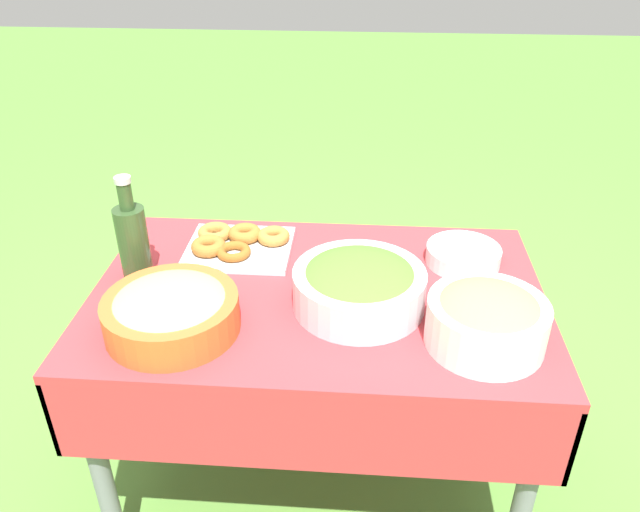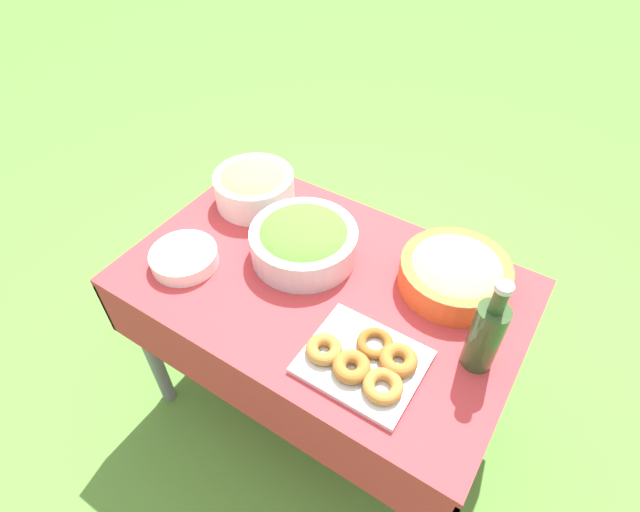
# 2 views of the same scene
# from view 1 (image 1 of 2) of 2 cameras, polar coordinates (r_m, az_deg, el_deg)

# --- Properties ---
(ground_plane) EXTENTS (14.00, 14.00, 0.00)m
(ground_plane) POSITION_cam_1_polar(r_m,az_deg,el_deg) (2.09, -0.18, -19.50)
(ground_plane) COLOR #568C38
(picnic_table) EXTENTS (1.16, 0.75, 0.71)m
(picnic_table) POSITION_cam_1_polar(r_m,az_deg,el_deg) (1.68, -0.21, -6.26)
(picnic_table) COLOR #B73338
(picnic_table) RESTS_ON ground_plane
(salad_bowl) EXTENTS (0.33, 0.33, 0.12)m
(salad_bowl) POSITION_cam_1_polar(r_m,az_deg,el_deg) (1.53, 3.60, -2.64)
(salad_bowl) COLOR silver
(salad_bowl) RESTS_ON picnic_table
(pasta_bowl) EXTENTS (0.31, 0.31, 0.11)m
(pasta_bowl) POSITION_cam_1_polar(r_m,az_deg,el_deg) (1.49, -13.46, -4.85)
(pasta_bowl) COLOR #E05B28
(pasta_bowl) RESTS_ON picnic_table
(donut_platter) EXTENTS (0.30, 0.25, 0.05)m
(donut_platter) POSITION_cam_1_polar(r_m,az_deg,el_deg) (1.79, -7.62, 1.16)
(donut_platter) COLOR silver
(donut_platter) RESTS_ON picnic_table
(plate_stack) EXTENTS (0.20, 0.20, 0.05)m
(plate_stack) POSITION_cam_1_polar(r_m,az_deg,el_deg) (1.76, 12.96, 0.08)
(plate_stack) COLOR white
(plate_stack) RESTS_ON picnic_table
(olive_oil_bottle) EXTENTS (0.08, 0.08, 0.29)m
(olive_oil_bottle) POSITION_cam_1_polar(r_m,az_deg,el_deg) (1.67, -16.72, 1.36)
(olive_oil_bottle) COLOR #2D4723
(olive_oil_bottle) RESTS_ON picnic_table
(fruit_bowl) EXTENTS (0.27, 0.27, 0.13)m
(fruit_bowl) POSITION_cam_1_polar(r_m,az_deg,el_deg) (1.45, 15.02, -5.54)
(fruit_bowl) COLOR white
(fruit_bowl) RESTS_ON picnic_table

